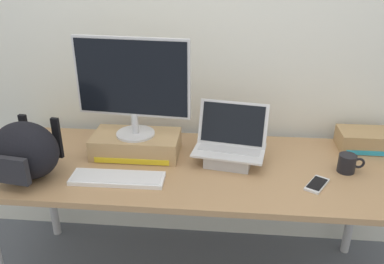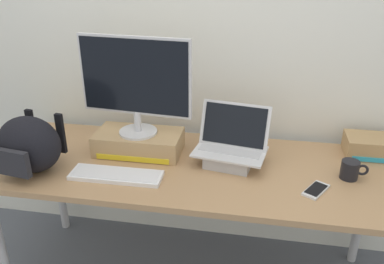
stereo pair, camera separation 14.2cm
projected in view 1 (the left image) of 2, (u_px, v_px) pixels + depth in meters
back_wall at (200, 33)px, 2.17m from camera, size 7.00×0.10×2.60m
desk at (192, 176)px, 2.01m from camera, size 1.97×0.74×0.74m
toner_box_yellow at (136, 144)px, 2.07m from camera, size 0.44×0.24×0.11m
desktop_monitor at (132, 84)px, 1.93m from camera, size 0.57×0.20×0.50m
open_laptop at (230, 150)px, 1.99m from camera, size 0.38×0.28×0.28m
external_keyboard at (117, 178)px, 1.85m from camera, size 0.43×0.14×0.02m
messenger_backpack at (25, 151)px, 1.82m from camera, size 0.34×0.31×0.28m
coffee_mug at (347, 163)px, 1.91m from camera, size 0.13×0.08×0.09m
cell_phone at (317, 184)px, 1.81m from camera, size 0.13×0.16×0.01m
plush_toy at (26, 136)px, 2.18m from camera, size 0.09×0.09×0.09m
toner_box_cyan at (369, 140)px, 2.12m from camera, size 0.32×0.18×0.10m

